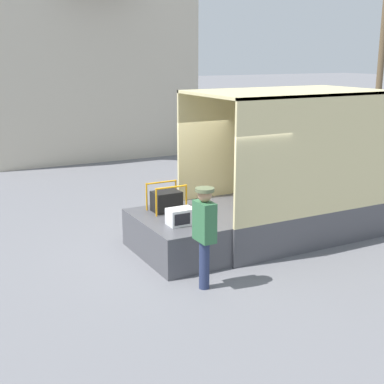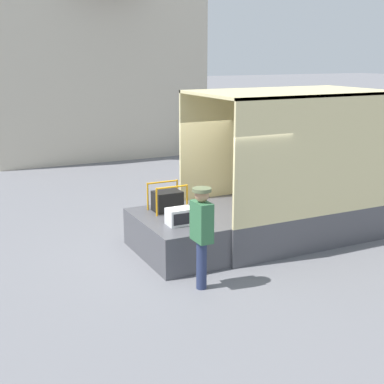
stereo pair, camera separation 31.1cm
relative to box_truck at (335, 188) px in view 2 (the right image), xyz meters
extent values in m
plane|color=slate|center=(-3.42, 0.00, -0.94)|extent=(160.00, 160.00, 0.00)
cube|color=silver|center=(1.50, 0.00, 0.14)|extent=(1.81, 2.16, 2.16)
cube|color=#4C4C51|center=(-1.41, 0.00, -0.55)|extent=(4.01, 2.35, 0.77)
cube|color=beige|center=(-1.41, 1.14, 1.04)|extent=(4.01, 0.06, 2.42)
cube|color=beige|center=(-1.41, -1.15, 1.04)|extent=(4.01, 0.06, 2.42)
cube|color=beige|center=(0.56, 0.00, 1.04)|extent=(0.06, 2.35, 2.42)
cube|color=beige|center=(-1.41, 0.00, 2.22)|extent=(4.01, 2.35, 0.06)
cylinder|color=orange|center=(-1.48, -0.12, 0.04)|extent=(0.32, 0.32, 0.40)
cube|color=olive|center=(-1.37, -0.14, -0.01)|extent=(0.44, 0.32, 0.30)
cube|color=olive|center=(-0.34, 0.52, -0.01)|extent=(0.44, 0.32, 0.31)
cube|color=#4C4C51|center=(-4.09, 0.00, -0.55)|extent=(1.34, 2.23, 0.77)
cube|color=white|center=(-4.15, -0.41, -0.01)|extent=(0.50, 0.34, 0.32)
cube|color=black|center=(-4.20, -0.59, -0.01)|extent=(0.32, 0.01, 0.22)
cube|color=black|center=(-4.00, 0.53, 0.04)|extent=(0.57, 0.42, 0.42)
cylinder|color=slate|center=(-3.77, 0.53, 0.06)|extent=(0.21, 0.23, 0.23)
cylinder|color=orange|center=(-4.34, 0.29, 0.12)|extent=(0.04, 0.04, 0.58)
cylinder|color=orange|center=(-3.66, 0.29, 0.12)|extent=(0.04, 0.04, 0.58)
cylinder|color=orange|center=(-4.34, 0.78, 0.12)|extent=(0.04, 0.04, 0.58)
cylinder|color=orange|center=(-3.66, 0.78, 0.12)|extent=(0.04, 0.04, 0.58)
cylinder|color=orange|center=(-4.00, 0.29, 0.40)|extent=(0.67, 0.04, 0.04)
cylinder|color=orange|center=(-4.00, 0.78, 0.40)|extent=(0.67, 0.04, 0.04)
cylinder|color=navy|center=(-4.33, -1.65, -0.51)|extent=(0.18, 0.18, 0.87)
cube|color=#336B42|center=(-4.33, -1.65, 0.27)|extent=(0.24, 0.44, 0.68)
sphere|color=tan|center=(-4.33, -1.65, 0.73)|extent=(0.24, 0.24, 0.24)
cylinder|color=#606B47|center=(-4.33, -1.65, 0.82)|extent=(0.32, 0.32, 0.06)
cube|color=beige|center=(-2.19, 13.15, 2.25)|extent=(8.06, 6.63, 6.38)
camera|label=1|loc=(-8.53, -9.09, 2.99)|focal=50.00mm
camera|label=2|loc=(-8.25, -9.23, 2.99)|focal=50.00mm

